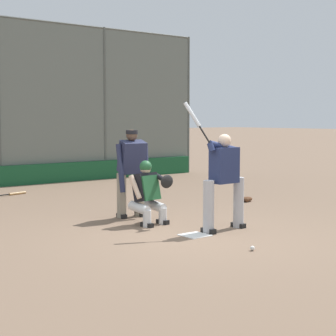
{
  "coord_description": "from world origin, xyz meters",
  "views": [
    {
      "loc": [
        6.0,
        7.01,
        1.95
      ],
      "look_at": [
        -0.21,
        -1.0,
        1.05
      ],
      "focal_mm": 60.0,
      "sensor_mm": 36.0,
      "label": 1
    }
  ],
  "objects_px": {
    "fielding_glove_on_dirt": "(247,199)",
    "baseball_loose": "(252,248)",
    "umpire_home": "(132,170)",
    "spare_bat_by_padding": "(15,194)",
    "batter_at_plate": "(224,178)",
    "catcher_behind_plate": "(149,192)"
  },
  "relations": [
    {
      "from": "catcher_behind_plate",
      "to": "umpire_home",
      "type": "xyz_separation_m",
      "value": [
        -0.17,
        -0.8,
        0.32
      ]
    },
    {
      "from": "fielding_glove_on_dirt",
      "to": "baseball_loose",
      "type": "relative_size",
      "value": 4.28
    },
    {
      "from": "fielding_glove_on_dirt",
      "to": "baseball_loose",
      "type": "xyz_separation_m",
      "value": [
        3.47,
        3.5,
        -0.02
      ]
    },
    {
      "from": "batter_at_plate",
      "to": "fielding_glove_on_dirt",
      "type": "distance_m",
      "value": 3.58
    },
    {
      "from": "spare_bat_by_padding",
      "to": "baseball_loose",
      "type": "bearing_deg",
      "value": -100.44
    },
    {
      "from": "batter_at_plate",
      "to": "spare_bat_by_padding",
      "type": "relative_size",
      "value": 2.6
    },
    {
      "from": "batter_at_plate",
      "to": "fielding_glove_on_dirt",
      "type": "bearing_deg",
      "value": -145.34
    },
    {
      "from": "batter_at_plate",
      "to": "umpire_home",
      "type": "distance_m",
      "value": 2.11
    },
    {
      "from": "spare_bat_by_padding",
      "to": "baseball_loose",
      "type": "xyz_separation_m",
      "value": [
        -0.37,
        7.93,
        0.0
      ]
    },
    {
      "from": "umpire_home",
      "to": "fielding_glove_on_dirt",
      "type": "distance_m",
      "value": 3.42
    },
    {
      "from": "catcher_behind_plate",
      "to": "baseball_loose",
      "type": "xyz_separation_m",
      "value": [
        -0.0,
        2.61,
        -0.57
      ]
    },
    {
      "from": "fielding_glove_on_dirt",
      "to": "baseball_loose",
      "type": "distance_m",
      "value": 4.93
    },
    {
      "from": "fielding_glove_on_dirt",
      "to": "spare_bat_by_padding",
      "type": "bearing_deg",
      "value": -49.15
    },
    {
      "from": "umpire_home",
      "to": "fielding_glove_on_dirt",
      "type": "relative_size",
      "value": 5.47
    },
    {
      "from": "catcher_behind_plate",
      "to": "umpire_home",
      "type": "relative_size",
      "value": 0.68
    },
    {
      "from": "spare_bat_by_padding",
      "to": "catcher_behind_plate",
      "type": "bearing_deg",
      "value": -99.16
    },
    {
      "from": "umpire_home",
      "to": "catcher_behind_plate",
      "type": "bearing_deg",
      "value": 85.75
    },
    {
      "from": "batter_at_plate",
      "to": "catcher_behind_plate",
      "type": "height_order",
      "value": "batter_at_plate"
    },
    {
      "from": "spare_bat_by_padding",
      "to": "baseball_loose",
      "type": "height_order",
      "value": "baseball_loose"
    },
    {
      "from": "umpire_home",
      "to": "spare_bat_by_padding",
      "type": "relative_size",
      "value": 2.01
    },
    {
      "from": "umpire_home",
      "to": "fielding_glove_on_dirt",
      "type": "height_order",
      "value": "umpire_home"
    },
    {
      "from": "umpire_home",
      "to": "baseball_loose",
      "type": "bearing_deg",
      "value": 94.81
    }
  ]
}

